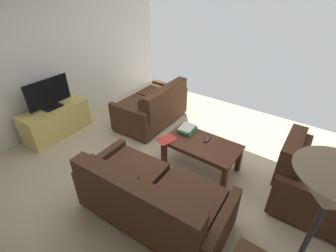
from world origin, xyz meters
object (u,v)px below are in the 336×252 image
(flat_tv, at_px, (48,94))
(book_stack, at_px, (187,129))
(coffee_table, at_px, (202,147))
(sofa_main, at_px, (151,198))
(armchair_side, at_px, (310,182))
(floor_lamp, at_px, (324,208))
(tv_stand, at_px, (56,121))
(loveseat_near, at_px, (153,107))
(tv_remote, at_px, (207,140))
(loose_magazine, at_px, (167,140))

(flat_tv, height_order, book_stack, flat_tv)
(coffee_table, distance_m, book_stack, 0.39)
(sofa_main, height_order, armchair_side, armchair_side)
(floor_lamp, xyz_separation_m, flat_tv, (4.00, -0.76, -0.74))
(sofa_main, distance_m, floor_lamp, 1.87)
(tv_stand, relative_size, flat_tv, 1.51)
(loveseat_near, height_order, armchair_side, armchair_side)
(tv_remote, height_order, loose_magazine, tv_remote)
(coffee_table, bearing_deg, loveseat_near, -23.15)
(book_stack, xyz_separation_m, loose_magazine, (0.12, 0.37, -0.03))
(coffee_table, bearing_deg, book_stack, -21.43)
(loveseat_near, distance_m, book_stack, 1.17)
(loveseat_near, height_order, tv_remote, loveseat_near)
(tv_stand, xyz_separation_m, tv_remote, (-2.62, -0.87, 0.18))
(book_stack, relative_size, loose_magazine, 1.07)
(sofa_main, relative_size, tv_stand, 1.51)
(floor_lamp, bearing_deg, tv_remote, -49.59)
(loveseat_near, bearing_deg, tv_remote, 161.11)
(sofa_main, xyz_separation_m, book_stack, (0.35, -1.32, 0.12))
(armchair_side, distance_m, loose_magazine, 1.92)
(loveseat_near, xyz_separation_m, armchair_side, (-2.82, 0.46, 0.01))
(loveseat_near, height_order, loose_magazine, loveseat_near)
(loveseat_near, relative_size, flat_tv, 1.86)
(sofa_main, bearing_deg, book_stack, -75.00)
(loveseat_near, bearing_deg, loose_magazine, 138.38)
(loveseat_near, bearing_deg, coffee_table, 156.85)
(flat_tv, bearing_deg, coffee_table, -163.71)
(armchair_side, distance_m, tv_remote, 1.39)
(armchair_side, bearing_deg, sofa_main, 43.31)
(floor_lamp, height_order, flat_tv, floor_lamp)
(book_stack, bearing_deg, tv_remote, 176.06)
(tv_remote, bearing_deg, loveseat_near, -18.89)
(loose_magazine, bearing_deg, coffee_table, -134.19)
(armchair_side, bearing_deg, tv_stand, 12.70)
(floor_lamp, distance_m, armchair_side, 2.04)
(coffee_table, distance_m, armchair_side, 1.42)
(loose_magazine, bearing_deg, book_stack, -88.85)
(sofa_main, distance_m, armchair_side, 1.94)
(sofa_main, height_order, coffee_table, sofa_main)
(flat_tv, bearing_deg, armchair_side, -167.30)
(coffee_table, xyz_separation_m, loose_magazine, (0.46, 0.24, 0.07))
(loveseat_near, bearing_deg, flat_tv, 48.98)
(loose_magazine, bearing_deg, sofa_main, 135.13)
(tv_stand, xyz_separation_m, armchair_side, (-4.01, -0.90, 0.10))
(flat_tv, distance_m, loose_magazine, 2.22)
(coffee_table, distance_m, tv_remote, 0.14)
(sofa_main, xyz_separation_m, flat_tv, (2.60, -0.43, 0.45))
(sofa_main, relative_size, tv_remote, 10.98)
(floor_lamp, relative_size, tv_stand, 1.50)
(floor_lamp, relative_size, armchair_side, 1.93)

